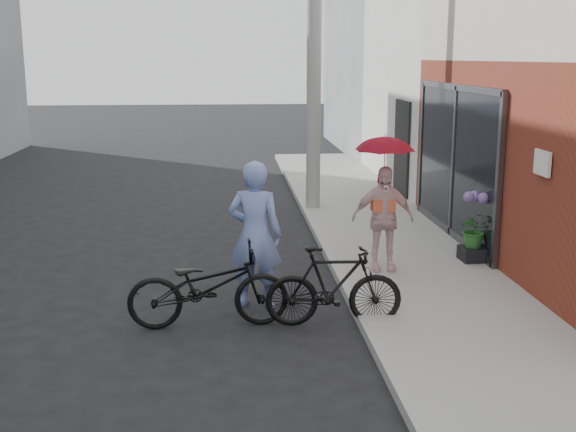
{
  "coord_description": "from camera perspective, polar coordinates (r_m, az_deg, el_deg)",
  "views": [
    {
      "loc": [
        -0.6,
        -8.06,
        3.06
      ],
      "look_at": [
        0.15,
        0.77,
        1.1
      ],
      "focal_mm": 45.0,
      "sensor_mm": 36.0,
      "label": 1
    }
  ],
  "objects": [
    {
      "name": "east_building_far",
      "position": [
        25.3,
        13.44,
        13.14
      ],
      "size": [
        8.0,
        8.0,
        7.0
      ],
      "primitive_type": "cube",
      "color": "gray",
      "rests_on": "ground"
    },
    {
      "name": "ground",
      "position": [
        8.64,
        -0.59,
        -8.27
      ],
      "size": [
        80.0,
        80.0,
        0.0
      ],
      "primitive_type": "plane",
      "color": "black",
      "rests_on": "ground"
    },
    {
      "name": "bike_right",
      "position": [
        8.36,
        3.63,
        -5.57
      ],
      "size": [
        1.6,
        0.51,
        0.95
      ],
      "primitive_type": "imported",
      "rotation": [
        0.0,
        0.0,
        1.53
      ],
      "color": "black",
      "rests_on": "ground"
    },
    {
      "name": "plaster_building",
      "position": [
        18.76,
        20.24,
        13.07
      ],
      "size": [
        8.0,
        6.0,
        7.0
      ],
      "primitive_type": "cube",
      "color": "silver",
      "rests_on": "ground"
    },
    {
      "name": "potted_plant",
      "position": [
        10.9,
        14.54,
        -1.05
      ],
      "size": [
        0.48,
        0.42,
        0.53
      ],
      "primitive_type": "imported",
      "color": "#2C6C2B",
      "rests_on": "planter"
    },
    {
      "name": "officer",
      "position": [
        8.87,
        -2.61,
        -1.5
      ],
      "size": [
        0.76,
        0.6,
        1.84
      ],
      "primitive_type": "imported",
      "rotation": [
        0.0,
        0.0,
        2.88
      ],
      "color": "#768ED3",
      "rests_on": "ground"
    },
    {
      "name": "kimono_woman",
      "position": [
        10.13,
        7.5,
        -0.19
      ],
      "size": [
        0.88,
        0.39,
        1.48
      ],
      "primitive_type": "imported",
      "rotation": [
        0.0,
        0.0,
        -0.04
      ],
      "color": "silver",
      "rests_on": "sidewalk"
    },
    {
      "name": "parasol",
      "position": [
        9.95,
        7.67,
        5.9
      ],
      "size": [
        0.78,
        0.78,
        0.69
      ],
      "primitive_type": "imported",
      "color": "#B8152F",
      "rests_on": "kimono_woman"
    },
    {
      "name": "utility_pole",
      "position": [
        14.17,
        2.08,
        14.24
      ],
      "size": [
        0.28,
        0.28,
        7.0
      ],
      "primitive_type": "cylinder",
      "color": "#9E9E99",
      "rests_on": "ground"
    },
    {
      "name": "bike_left",
      "position": [
        8.36,
        -6.32,
        -5.56
      ],
      "size": [
        1.87,
        0.72,
        0.97
      ],
      "primitive_type": "imported",
      "rotation": [
        0.0,
        0.0,
        1.61
      ],
      "color": "black",
      "rests_on": "ground"
    },
    {
      "name": "planter",
      "position": [
        10.99,
        14.44,
        -2.91
      ],
      "size": [
        0.39,
        0.39,
        0.2
      ],
      "primitive_type": "cube",
      "rotation": [
        0.0,
        0.0,
        0.04
      ],
      "color": "black",
      "rests_on": "sidewalk"
    },
    {
      "name": "sidewalk",
      "position": [
        10.84,
        9.77,
        -3.79
      ],
      "size": [
        2.2,
        24.0,
        0.12
      ],
      "primitive_type": "cube",
      "color": "#999994",
      "rests_on": "ground"
    },
    {
      "name": "curb",
      "position": [
        10.61,
        3.68,
        -3.98
      ],
      "size": [
        0.12,
        24.0,
        0.12
      ],
      "primitive_type": "cube",
      "color": "#9E9E99",
      "rests_on": "ground"
    }
  ]
}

